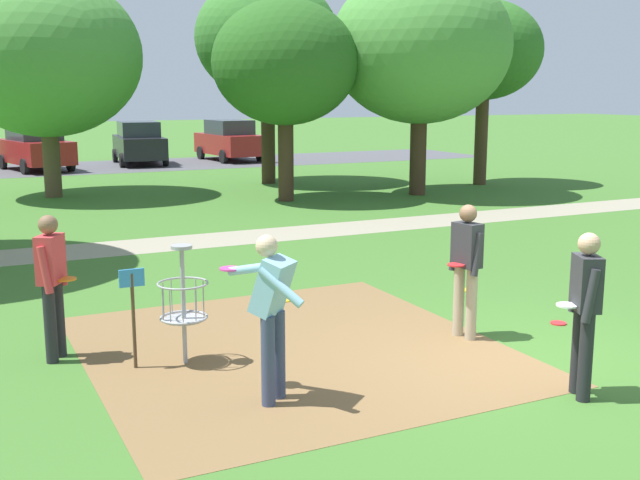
% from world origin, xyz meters
% --- Properties ---
extents(ground_plane, '(160.00, 160.00, 0.00)m').
position_xyz_m(ground_plane, '(0.00, 0.00, 0.00)').
color(ground_plane, '#3D6B28').
extents(dirt_tee_pad, '(4.81, 5.15, 0.01)m').
position_xyz_m(dirt_tee_pad, '(-2.21, 1.52, 0.00)').
color(dirt_tee_pad, brown).
rests_on(dirt_tee_pad, ground).
extents(disc_golf_basket, '(0.98, 0.58, 1.39)m').
position_xyz_m(disc_golf_basket, '(-3.59, 1.60, 0.75)').
color(disc_golf_basket, '#9E9EA3').
rests_on(disc_golf_basket, ground).
extents(player_foreground_watching, '(0.42, 0.49, 1.71)m').
position_xyz_m(player_foreground_watching, '(-0.06, 0.98, 0.97)').
color(player_foreground_watching, tan).
rests_on(player_foreground_watching, ground).
extents(player_throwing, '(0.45, 0.48, 1.71)m').
position_xyz_m(player_throwing, '(-4.84, 2.39, 0.97)').
color(player_throwing, '#232328').
rests_on(player_throwing, ground).
extents(player_waiting_left, '(0.45, 0.49, 1.71)m').
position_xyz_m(player_waiting_left, '(-0.18, -1.14, 0.97)').
color(player_waiting_left, '#232328').
rests_on(player_waiting_left, ground).
extents(player_waiting_right, '(0.61, 1.12, 1.71)m').
position_xyz_m(player_waiting_right, '(-3.06, 0.13, 0.99)').
color(player_waiting_right, '#384260').
rests_on(player_waiting_right, ground).
extents(frisbee_near_basket, '(0.22, 0.22, 0.02)m').
position_xyz_m(frisbee_near_basket, '(1.38, 2.91, 0.01)').
color(frisbee_near_basket, gold).
rests_on(frisbee_near_basket, ground).
extents(frisbee_by_tee, '(0.25, 0.25, 0.02)m').
position_xyz_m(frisbee_by_tee, '(-1.42, 3.60, 0.01)').
color(frisbee_by_tee, gold).
rests_on(frisbee_by_tee, ground).
extents(frisbee_mid_grass, '(0.21, 0.21, 0.02)m').
position_xyz_m(frisbee_mid_grass, '(1.44, 0.89, 0.01)').
color(frisbee_mid_grass, red).
rests_on(frisbee_mid_grass, ground).
extents(tree_near_left, '(3.81, 3.81, 6.06)m').
position_xyz_m(tree_near_left, '(10.51, 14.45, 4.41)').
color(tree_near_left, '#4C3823').
rests_on(tree_near_left, ground).
extents(tree_near_right, '(5.56, 5.56, 6.50)m').
position_xyz_m(tree_near_right, '(-2.94, 17.44, 4.13)').
color(tree_near_right, brown).
rests_on(tree_near_right, ground).
extents(tree_mid_left, '(4.11, 4.11, 5.65)m').
position_xyz_m(tree_mid_left, '(2.97, 13.60, 3.88)').
color(tree_mid_left, '#422D1E').
rests_on(tree_mid_left, ground).
extents(tree_mid_center, '(5.36, 5.36, 6.69)m').
position_xyz_m(tree_mid_center, '(7.12, 13.10, 4.40)').
color(tree_mid_center, '#422D1E').
rests_on(tree_mid_center, ground).
extents(tree_far_left, '(4.79, 4.79, 6.89)m').
position_xyz_m(tree_far_left, '(4.18, 17.89, 4.83)').
color(tree_far_left, '#422D1E').
rests_on(tree_far_left, ground).
extents(parking_lot_strip, '(36.00, 6.00, 0.01)m').
position_xyz_m(parking_lot_strip, '(0.00, 26.47, 0.00)').
color(parking_lot_strip, '#4C4C51').
rests_on(parking_lot_strip, ground).
extents(parked_car_center_left, '(2.71, 4.50, 1.84)m').
position_xyz_m(parked_car_center_left, '(-2.49, 26.12, 0.92)').
color(parked_car_center_left, maroon).
rests_on(parked_car_center_left, ground).
extents(parked_car_center_right, '(2.26, 4.35, 1.84)m').
position_xyz_m(parked_car_center_right, '(1.87, 27.01, 0.92)').
color(parked_car_center_right, black).
rests_on(parked_car_center_right, ground).
extents(parked_car_rightmost, '(2.24, 4.34, 1.84)m').
position_xyz_m(parked_car_rightmost, '(6.04, 27.10, 0.92)').
color(parked_car_rightmost, maroon).
rests_on(parked_car_rightmost, ground).
extents(gravel_path, '(40.00, 1.59, 0.00)m').
position_xyz_m(gravel_path, '(0.00, 8.74, 0.00)').
color(gravel_path, gray).
rests_on(gravel_path, ground).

